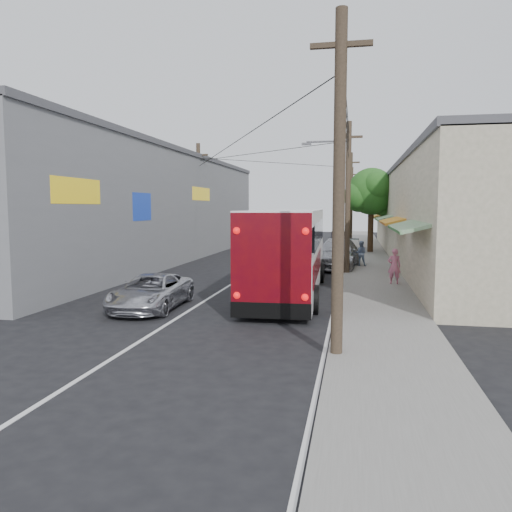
{
  "coord_description": "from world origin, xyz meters",
  "views": [
    {
      "loc": [
        5.57,
        -13.73,
        3.57
      ],
      "look_at": [
        1.48,
        6.97,
        1.5
      ],
      "focal_mm": 35.0,
      "sensor_mm": 36.0,
      "label": 1
    }
  ],
  "objects_px": {
    "parked_car_mid": "(342,244)",
    "pedestrian_far": "(361,253)",
    "parked_suv": "(337,254)",
    "parked_car_far": "(341,241)",
    "jeepney": "(151,292)",
    "coach_bus": "(289,250)",
    "pedestrian_near": "(394,266)"
  },
  "relations": [
    {
      "from": "parked_car_mid",
      "to": "pedestrian_far",
      "type": "xyz_separation_m",
      "value": [
        1.37,
        -9.63,
        0.17
      ]
    },
    {
      "from": "parked_suv",
      "to": "parked_car_far",
      "type": "relative_size",
      "value": 1.23
    },
    {
      "from": "jeepney",
      "to": "parked_car_far",
      "type": "bearing_deg",
      "value": 75.77
    },
    {
      "from": "parked_car_mid",
      "to": "jeepney",
      "type": "bearing_deg",
      "value": -103.21
    },
    {
      "from": "coach_bus",
      "to": "jeepney",
      "type": "bearing_deg",
      "value": -135.93
    },
    {
      "from": "pedestrian_far",
      "to": "parked_suv",
      "type": "bearing_deg",
      "value": 25.4
    },
    {
      "from": "jeepney",
      "to": "parked_car_mid",
      "type": "xyz_separation_m",
      "value": [
        6.0,
        23.47,
        0.08
      ]
    },
    {
      "from": "parked_suv",
      "to": "parked_car_far",
      "type": "bearing_deg",
      "value": 96.47
    },
    {
      "from": "jeepney",
      "to": "parked_car_far",
      "type": "distance_m",
      "value": 26.68
    },
    {
      "from": "parked_car_mid",
      "to": "parked_car_far",
      "type": "height_order",
      "value": "parked_car_far"
    },
    {
      "from": "parked_car_mid",
      "to": "pedestrian_near",
      "type": "xyz_separation_m",
      "value": [
        2.77,
        -16.6,
        0.24
      ]
    },
    {
      "from": "parked_suv",
      "to": "pedestrian_near",
      "type": "xyz_separation_m",
      "value": [
        2.77,
        -6.42,
        0.09
      ]
    },
    {
      "from": "parked_suv",
      "to": "parked_car_mid",
      "type": "relative_size",
      "value": 1.43
    },
    {
      "from": "pedestrian_near",
      "to": "pedestrian_far",
      "type": "bearing_deg",
      "value": -79.35
    },
    {
      "from": "parked_suv",
      "to": "pedestrian_far",
      "type": "height_order",
      "value": "parked_suv"
    },
    {
      "from": "parked_car_far",
      "to": "pedestrian_far",
      "type": "xyz_separation_m",
      "value": [
        1.49,
        -12.18,
        0.09
      ]
    },
    {
      "from": "parked_car_mid",
      "to": "pedestrian_far",
      "type": "height_order",
      "value": "pedestrian_far"
    },
    {
      "from": "pedestrian_near",
      "to": "pedestrian_far",
      "type": "xyz_separation_m",
      "value": [
        -1.4,
        6.97,
        -0.07
      ]
    },
    {
      "from": "pedestrian_far",
      "to": "parked_car_mid",
      "type": "bearing_deg",
      "value": -78.51
    },
    {
      "from": "coach_bus",
      "to": "parked_car_mid",
      "type": "bearing_deg",
      "value": 82.82
    },
    {
      "from": "jeepney",
      "to": "parked_suv",
      "type": "relative_size",
      "value": 0.76
    },
    {
      "from": "jeepney",
      "to": "parked_car_far",
      "type": "xyz_separation_m",
      "value": [
        5.88,
        26.03,
        0.16
      ]
    },
    {
      "from": "coach_bus",
      "to": "jeepney",
      "type": "relative_size",
      "value": 2.76
    },
    {
      "from": "parked_car_far",
      "to": "pedestrian_near",
      "type": "height_order",
      "value": "pedestrian_near"
    },
    {
      "from": "jeepney",
      "to": "parked_suv",
      "type": "bearing_deg",
      "value": 64.21
    },
    {
      "from": "parked_suv",
      "to": "pedestrian_far",
      "type": "xyz_separation_m",
      "value": [
        1.37,
        0.55,
        0.02
      ]
    },
    {
      "from": "parked_car_mid",
      "to": "parked_suv",
      "type": "bearing_deg",
      "value": -88.87
    },
    {
      "from": "jeepney",
      "to": "parked_car_far",
      "type": "relative_size",
      "value": 0.94
    },
    {
      "from": "coach_bus",
      "to": "pedestrian_near",
      "type": "relative_size",
      "value": 7.54
    },
    {
      "from": "parked_car_mid",
      "to": "parked_car_far",
      "type": "xyz_separation_m",
      "value": [
        -0.12,
        2.55,
        0.08
      ]
    },
    {
      "from": "coach_bus",
      "to": "parked_car_mid",
      "type": "distance_m",
      "value": 19.11
    },
    {
      "from": "parked_suv",
      "to": "parked_car_mid",
      "type": "distance_m",
      "value": 10.18
    }
  ]
}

